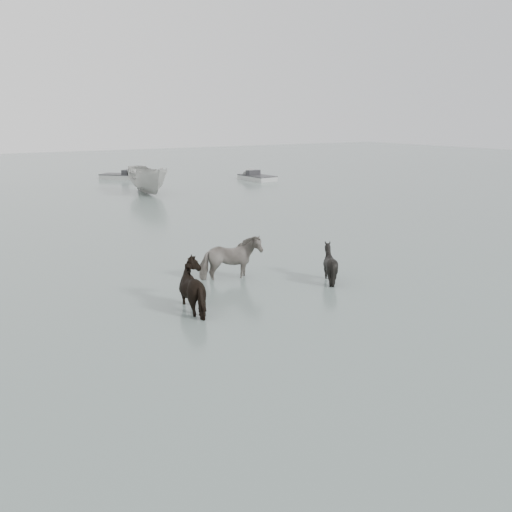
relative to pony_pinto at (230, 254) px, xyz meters
name	(u,v)px	position (x,y,z in m)	size (l,w,h in m)	color
ground	(248,292)	(-0.23, -1.48, -0.82)	(140.00, 140.00, 0.00)	slate
pony_pinto	(230,254)	(0.00, 0.00, 0.00)	(0.88, 1.94, 1.64)	black
pony_dark	(200,279)	(-2.07, -2.00, 0.00)	(1.64, 1.40, 1.65)	black
pony_black	(330,259)	(2.58, -1.77, -0.13)	(1.11, 1.25, 1.37)	black
boat_small	(148,179)	(5.38, 20.48, 0.18)	(1.94, 5.16, 1.99)	#AAAAA5
skiff_port	(257,175)	(15.79, 23.48, -0.44)	(4.66, 1.60, 0.75)	#AAADAA
skiff_mid	(121,174)	(6.92, 30.24, -0.44)	(4.49, 1.60, 0.75)	#969997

